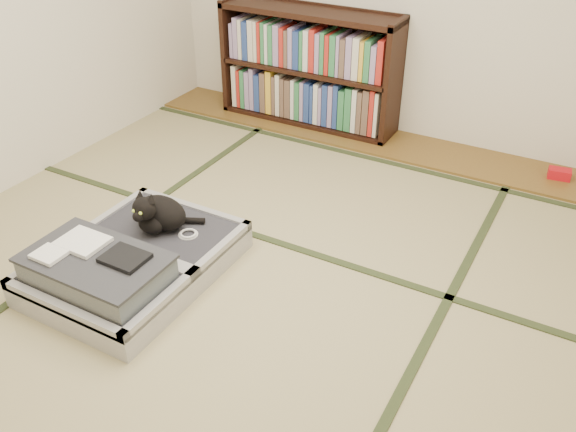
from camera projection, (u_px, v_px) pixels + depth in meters
The scene contains 10 objects.
floor at pixel (249, 282), 3.34m from camera, with size 4.50×4.50×0.00m, color tan.
wood_strip at pixel (384, 142), 4.81m from camera, with size 4.00×0.50×0.02m, color brown.
red_item at pixel (559, 174), 4.27m from camera, with size 0.15×0.09×0.07m, color red.
room_shell at pixel (237, 9), 2.56m from camera, with size 4.50×4.50×4.50m.
tatami_borders at pixel (292, 237), 3.70m from camera, with size 4.00×4.50×0.01m.
bookcase at pixel (309, 70), 4.92m from camera, with size 1.49×0.34×0.96m.
suitcase at pixel (130, 263), 3.30m from camera, with size 0.82×1.09×0.32m.
cat at pixel (158, 213), 3.44m from camera, with size 0.36×0.37×0.29m.
cable_coil at pixel (188, 234), 3.44m from camera, with size 0.11×0.11×0.03m.
hanger at pixel (86, 241), 3.66m from camera, with size 0.40×0.21×0.01m.
Camera 1 is at (1.47, -2.19, 2.10)m, focal length 38.00 mm.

